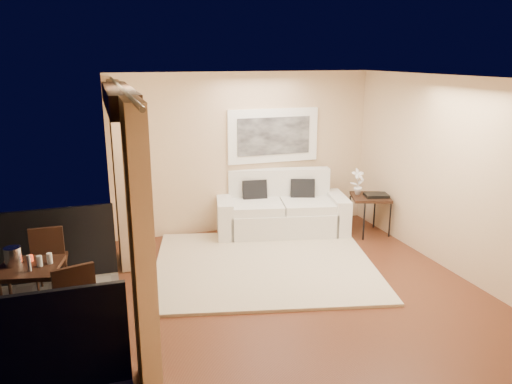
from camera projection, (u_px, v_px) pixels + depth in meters
name	position (u px, v px, depth m)	size (l,w,h in m)	color
floor	(299.00, 287.00, 6.57)	(5.00, 5.00, 0.00)	#5B2D1A
room_shell	(119.00, 98.00, 5.27)	(5.00, 6.40, 5.00)	white
balcony	(25.00, 314.00, 5.54)	(1.81, 2.60, 1.17)	#605B56
curtains	(128.00, 205.00, 5.59)	(0.16, 4.80, 2.64)	tan
artwork	(273.00, 136.00, 8.55)	(1.62, 0.07, 0.92)	white
rug	(264.00, 265.00, 7.22)	(3.13, 2.72, 0.04)	beige
sofa	(281.00, 211.00, 8.55)	(2.33, 1.37, 1.05)	silver
side_table	(370.00, 199.00, 8.39)	(0.78, 0.78, 0.67)	black
tray	(376.00, 195.00, 8.33)	(0.38, 0.28, 0.05)	black
orchid	(358.00, 182.00, 8.41)	(0.24, 0.16, 0.45)	white
bistro_table	(29.00, 273.00, 5.42)	(0.75, 0.75, 0.75)	black
balcony_chair_far	(49.00, 255.00, 6.26)	(0.41, 0.41, 0.92)	black
balcony_chair_near	(79.00, 307.00, 4.92)	(0.51, 0.51, 0.95)	black
ice_bucket	(13.00, 256.00, 5.41)	(0.18, 0.18, 0.20)	white
candle	(31.00, 258.00, 5.52)	(0.06, 0.06, 0.07)	red
vase	(29.00, 263.00, 5.25)	(0.04, 0.04, 0.18)	silver
glass_a	(40.00, 261.00, 5.38)	(0.06, 0.06, 0.12)	silver
glass_b	(50.00, 258.00, 5.45)	(0.06, 0.06, 0.12)	silver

